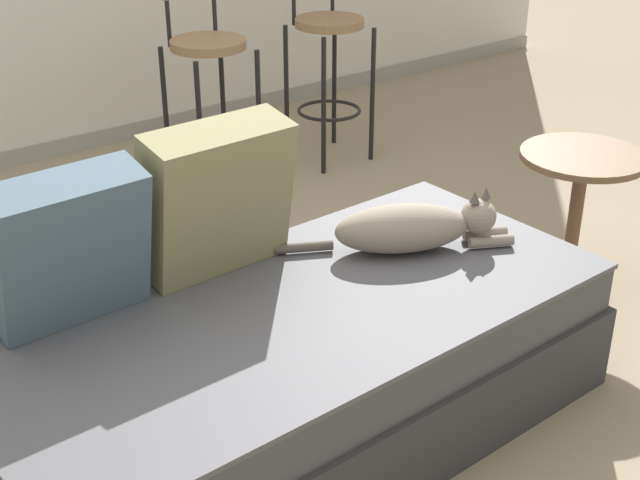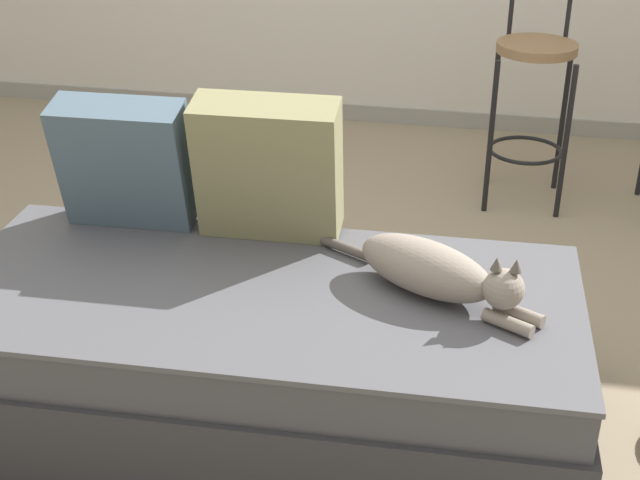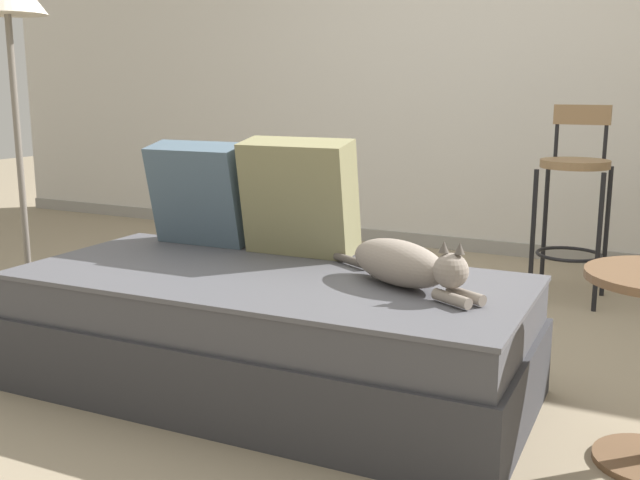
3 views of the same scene
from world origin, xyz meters
The scene contains 7 objects.
ground_plane centered at (0.00, 0.00, 0.00)m, with size 16.00×16.00×0.00m, color gray.
wall_baseboard_trim centered at (0.00, 2.20, 0.04)m, with size 8.00×0.02×0.09m, color gray.
couch centered at (0.00, -0.40, 0.22)m, with size 1.85×0.90×0.43m.
throw_pillow_corner centered at (-0.51, -0.09, 0.65)m, with size 0.41×0.24×0.43m.
throw_pillow_middle centered at (-0.06, -0.08, 0.66)m, with size 0.44×0.24×0.46m.
cat centered at (0.48, -0.33, 0.51)m, with size 0.67×0.43×0.19m.
bar_stool_near_window centered at (0.76, 1.33, 0.57)m, with size 0.34×0.34×0.99m.
Camera 2 is at (0.59, -2.49, 1.73)m, focal length 50.00 mm.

